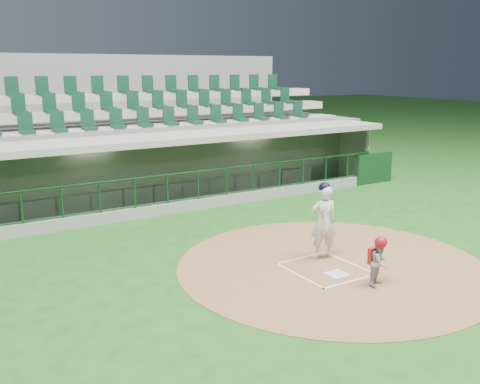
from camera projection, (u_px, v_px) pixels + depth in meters
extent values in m
plane|color=#194B15|center=(316.00, 265.00, 12.41)|extent=(120.00, 120.00, 0.00)
cylinder|color=brown|center=(332.00, 265.00, 12.40)|extent=(7.20, 7.20, 0.01)
cube|color=silver|center=(337.00, 274.00, 11.83)|extent=(0.43, 0.43, 0.02)
cube|color=white|center=(299.00, 275.00, 11.78)|extent=(0.05, 1.80, 0.01)
cube|color=white|center=(350.00, 263.00, 12.55)|extent=(0.05, 1.80, 0.01)
cube|color=white|center=(302.00, 258.00, 12.87)|extent=(1.55, 0.05, 0.01)
cube|color=white|center=(351.00, 281.00, 11.46)|extent=(1.55, 0.05, 0.01)
cube|color=gray|center=(178.00, 215.00, 18.75)|extent=(15.00, 3.00, 0.10)
cube|color=slate|center=(159.00, 168.00, 19.76)|extent=(15.00, 0.20, 2.70)
cube|color=#9D988B|center=(160.00, 162.00, 19.60)|extent=(13.50, 0.04, 0.90)
cube|color=gray|center=(341.00, 157.00, 22.28)|extent=(0.20, 3.00, 2.70)
cube|color=gray|center=(179.00, 135.00, 17.90)|extent=(15.40, 3.50, 0.20)
cube|color=gray|center=(198.00, 205.00, 17.31)|extent=(15.00, 0.15, 0.40)
cube|color=black|center=(198.00, 157.00, 16.95)|extent=(15.00, 0.01, 0.95)
cube|color=brown|center=(166.00, 201.00, 19.56)|extent=(12.75, 0.40, 0.45)
cube|color=white|center=(88.00, 144.00, 16.60)|extent=(1.30, 0.35, 0.04)
cube|color=white|center=(250.00, 132.00, 19.67)|extent=(1.30, 0.35, 0.04)
cube|color=black|center=(374.00, 168.00, 21.16)|extent=(1.80, 0.18, 1.20)
imported|color=#B31313|center=(44.00, 201.00, 17.24)|extent=(1.01, 0.60, 1.55)
imported|color=#B2131F|center=(90.00, 193.00, 17.73)|extent=(1.17, 0.75, 1.85)
imported|color=#AE1218|center=(193.00, 185.00, 19.54)|extent=(0.77, 0.51, 1.58)
imported|color=#A6111A|center=(278.00, 170.00, 21.70)|extent=(1.77, 0.70, 1.87)
cube|color=slate|center=(142.00, 154.00, 21.06)|extent=(17.00, 6.50, 2.50)
cube|color=#A09A90|center=(156.00, 129.00, 19.55)|extent=(16.60, 0.95, 0.30)
cube|color=gray|center=(145.00, 112.00, 20.22)|extent=(16.60, 0.95, 0.30)
cube|color=#9B978C|center=(136.00, 96.00, 20.88)|extent=(16.60, 0.95, 0.30)
cube|color=slate|center=(112.00, 113.00, 23.52)|extent=(17.00, 0.25, 5.05)
imported|color=silver|center=(323.00, 222.00, 12.70)|extent=(0.74, 0.59, 1.78)
sphere|color=black|center=(325.00, 188.00, 12.51)|extent=(0.28, 0.28, 0.28)
cylinder|color=tan|center=(323.00, 212.00, 12.29)|extent=(0.58, 0.79, 0.39)
imported|color=#9A9A9F|center=(380.00, 263.00, 11.16)|extent=(0.58, 0.52, 0.99)
sphere|color=#A9121B|center=(381.00, 242.00, 11.06)|extent=(0.26, 0.26, 0.26)
cube|color=#A81812|center=(375.00, 256.00, 11.26)|extent=(0.32, 0.10, 0.35)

